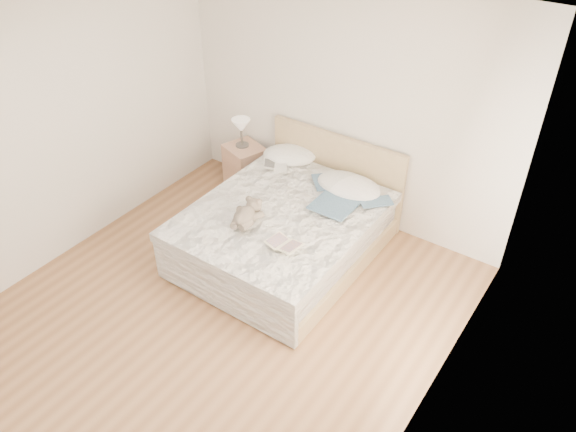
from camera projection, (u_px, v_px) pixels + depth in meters
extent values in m
cube|color=brown|center=(216.00, 318.00, 5.36)|extent=(4.00, 4.50, 0.00)
cube|color=white|center=(185.00, 37.00, 3.76)|extent=(4.00, 4.50, 0.00)
cube|color=silver|center=(343.00, 104.00, 6.05)|extent=(4.00, 0.02, 2.70)
cube|color=silver|center=(50.00, 135.00, 5.48)|extent=(0.02, 4.50, 2.70)
cube|color=silver|center=(434.00, 302.00, 3.64)|extent=(0.02, 4.50, 2.70)
cube|color=white|center=(452.00, 265.00, 3.79)|extent=(0.02, 1.30, 1.10)
cube|color=tan|center=(285.00, 247.00, 6.06)|extent=(1.68, 2.08, 0.20)
cube|color=white|center=(285.00, 228.00, 5.92)|extent=(1.60, 2.00, 0.30)
cube|color=white|center=(282.00, 216.00, 5.77)|extent=(1.72, 2.05, 0.10)
cube|color=tan|center=(336.00, 173.00, 6.52)|extent=(1.70, 0.06, 1.00)
cube|color=tan|center=(245.00, 166.00, 7.06)|extent=(0.55, 0.52, 0.56)
cylinder|color=#4F4944|center=(242.00, 145.00, 6.92)|extent=(0.16, 0.16, 0.02)
cylinder|color=#3B3631|center=(242.00, 136.00, 6.84)|extent=(0.03, 0.03, 0.22)
cone|color=beige|center=(241.00, 126.00, 6.76)|extent=(0.29, 0.29, 0.16)
ellipsoid|color=white|center=(290.00, 155.00, 6.58)|extent=(0.76, 0.67, 0.19)
ellipsoid|color=silver|center=(345.00, 184.00, 6.07)|extent=(0.66, 0.48, 0.19)
ellipsoid|color=white|center=(352.00, 187.00, 6.03)|extent=(0.69, 0.51, 0.20)
cube|color=white|center=(275.00, 166.00, 6.39)|extent=(0.37, 0.35, 0.02)
cube|color=#FCF3CA|center=(284.00, 244.00, 5.26)|extent=(0.35, 0.26, 0.02)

